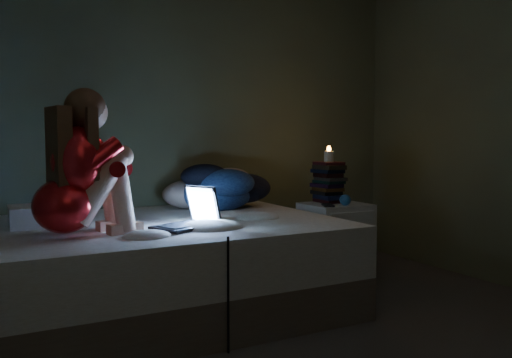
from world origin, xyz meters
TOP-DOWN VIEW (x-y plane):
  - wall_back at (0.00, 1.91)m, footprint 3.60×0.02m
  - bed at (-0.52, 1.10)m, footprint 2.02×1.51m
  - pillow at (-1.18, 1.27)m, footprint 0.41×0.29m
  - woman at (-1.15, 0.80)m, footprint 0.52×0.39m
  - laptop at (-0.51, 0.79)m, footprint 0.41×0.36m
  - clothes_pile at (-0.02, 1.48)m, footprint 0.64×0.54m
  - nightstand at (0.77, 1.11)m, footprint 0.45×0.40m
  - book_stack at (0.77, 1.20)m, footprint 0.19×0.25m
  - candle at (0.77, 1.20)m, footprint 0.07×0.07m
  - phone at (0.63, 1.02)m, footprint 0.12×0.16m
  - blue_orb at (0.76, 0.98)m, footprint 0.08×0.08m

SIDE VIEW (x-z plane):
  - bed at x=-0.52m, z-range 0.00..0.55m
  - nightstand at x=0.77m, z-range 0.00..0.59m
  - phone at x=0.63m, z-range 0.59..0.60m
  - pillow at x=-1.18m, z-range 0.55..0.67m
  - blue_orb at x=0.76m, z-range 0.59..0.67m
  - laptop at x=-0.51m, z-range 0.55..0.80m
  - clothes_pile at x=-0.02m, z-range 0.55..0.90m
  - book_stack at x=0.77m, z-range 0.59..0.90m
  - woman at x=-1.15m, z-range 0.55..1.32m
  - candle at x=0.77m, z-range 0.90..0.98m
  - wall_back at x=0.00m, z-range 0.00..2.60m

